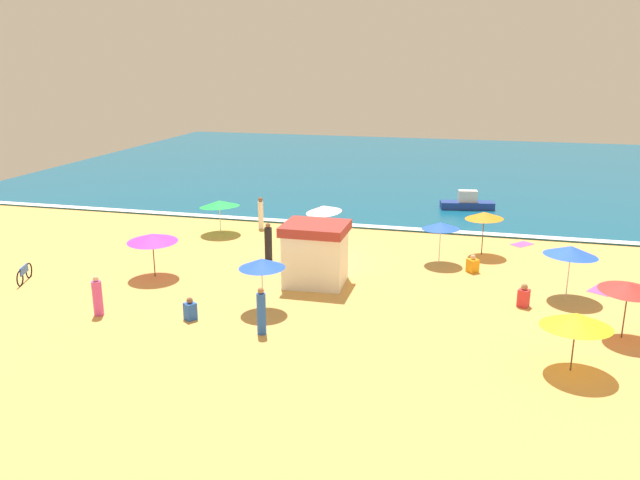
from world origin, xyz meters
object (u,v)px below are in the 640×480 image
Objects in this scene: beach_umbrella_7 at (571,251)px; beachgoer_2 at (261,312)px; beachgoer_4 at (261,213)px; beachgoer_5 at (473,265)px; beachgoer_6 at (268,243)px; beach_umbrella_1 at (628,287)px; beach_umbrella_0 at (484,215)px; beach_umbrella_6 at (262,263)px; beach_umbrella_3 at (152,238)px; beach_umbrella_2 at (324,209)px; beach_umbrella_4 at (441,226)px; beachgoer_3 at (190,310)px; beachgoer_7 at (98,297)px; beach_umbrella_5 at (576,320)px; parked_bicycle at (24,273)px; beach_umbrella_9 at (219,204)px; lifeguard_cabana at (315,253)px; beachgoer_1 at (524,297)px; small_boat_0 at (467,203)px.

beachgoer_2 is at bearing -149.32° from beach_umbrella_7.
beachgoer_4 is 2.20× the size of beachgoer_5.
beachgoer_6 is (-13.74, 1.79, -1.16)m from beach_umbrella_7.
beachgoer_4 is at bearing 147.73° from beach_umbrella_1.
beach_umbrella_6 is at bearing -130.39° from beach_umbrella_0.
beach_umbrella_7 reaches higher than beach_umbrella_3.
beach_umbrella_7 is (11.85, 4.45, 0.09)m from beach_umbrella_6.
beach_umbrella_0 is 3.42m from beachgoer_5.
beach_umbrella_4 is at bearing -21.56° from beach_umbrella_2.
beachgoer_3 is 0.47× the size of beachgoer_6.
beachgoer_6 is at bearing 107.25° from beachgoer_2.
beach_umbrella_2 is 13.86m from beachgoer_7.
beachgoer_4 is (-15.57, 14.25, -0.83)m from beach_umbrella_5.
beach_umbrella_3 reaches higher than beachgoer_3.
beach_umbrella_1 is 0.90× the size of beach_umbrella_3.
beach_umbrella_7 reaches higher than parked_bicycle.
parked_bicycle is at bearing -118.23° from beach_umbrella_9.
lifeguard_cabana is at bearing 149.58° from beach_umbrella_5.
beach_umbrella_3 reaches higher than parked_bicycle.
beachgoer_4 is at bearing 109.84° from beach_umbrella_6.
beach_umbrella_9 is (-17.47, 12.71, -0.02)m from beach_umbrella_5.
beachgoer_6 is at bearing 139.13° from lifeguard_cabana.
beach_umbrella_4 is 11.36m from beach_umbrella_5.
beach_umbrella_3 reaches higher than beachgoer_2.
beachgoer_5 is 0.53× the size of beachgoer_7.
beachgoer_4 is (-12.64, 2.07, -1.14)m from beach_umbrella_0.
beach_umbrella_6 is 2.53m from beachgoer_2.
lifeguard_cabana reaches higher than beach_umbrella_3.
beach_umbrella_4 is at bearing 11.24° from beachgoer_6.
beachgoer_2 is at bearing -119.29° from beach_umbrella_4.
beachgoer_5 reaches higher than parked_bicycle.
beach_umbrella_1 reaches higher than beach_umbrella_4.
beachgoer_4 is at bearing 78.56° from beach_umbrella_3.
beachgoer_2 is at bearing -151.23° from beachgoer_1.
beach_umbrella_6 is 10.60m from beachgoer_1.
beachgoer_1 is 13.24m from beachgoer_3.
small_boat_0 reaches higher than beachgoer_3.
beachgoer_1 is 4.43m from beachgoer_5.
beach_umbrella_2 is 0.95× the size of beach_umbrella_3.
beachgoer_7 is (-4.15, -8.31, -0.15)m from beachgoer_6.
beachgoer_2 is at bearing -128.75° from beachgoer_5.
beach_umbrella_4 is 1.63× the size of beachgoer_7.
beachgoer_1 is at bearing -52.82° from beach_umbrella_4.
beach_umbrella_4 is 11.41m from beachgoer_4.
beach_umbrella_1 reaches higher than beachgoer_6.
beachgoer_4 is 1.17× the size of beachgoer_7.
beach_umbrella_3 is (-6.04, -7.81, 0.09)m from beach_umbrella_2.
beachgoer_2 is 22.81m from small_boat_0.
beach_umbrella_5 is at bearing -15.95° from beach_umbrella_3.
beach_umbrella_0 is at bearing 25.14° from parked_bicycle.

